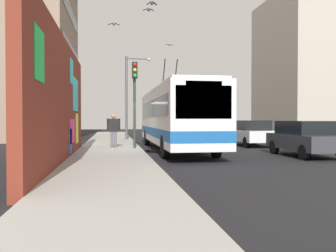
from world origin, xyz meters
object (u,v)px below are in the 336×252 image
city_bus (175,116)px  parked_car_dark_gray (305,138)px  pedestrian_midblock (114,128)px  traffic_light (135,91)px  street_lamp (130,91)px  parked_car_white (251,132)px

city_bus → parked_car_dark_gray: bearing=-127.3°
city_bus → pedestrian_midblock: bearing=84.9°
pedestrian_midblock → traffic_light: bearing=-117.3°
parked_car_dark_gray → street_lamp: (11.85, 7.22, 2.90)m
parked_car_white → pedestrian_midblock: bearing=103.4°
city_bus → parked_car_white: size_ratio=2.88×
parked_car_dark_gray → parked_car_white: (6.26, 0.00, 0.00)m
pedestrian_midblock → city_bus: bearing=-95.1°
traffic_light → parked_car_white: bearing=-70.8°
city_bus → pedestrian_midblock: size_ratio=6.86×
street_lamp → pedestrian_midblock: bearing=171.0°
parked_car_dark_gray → parked_car_white: 6.26m
parked_car_white → pedestrian_midblock: 8.67m
pedestrian_midblock → traffic_light: 2.28m
parked_car_white → street_lamp: (5.60, 7.22, 2.90)m
city_bus → parked_car_white: (2.30, -5.20, -0.99)m
city_bus → street_lamp: street_lamp is taller
parked_car_dark_gray → street_lamp: size_ratio=0.66×
street_lamp → parked_car_dark_gray: bearing=-148.7°
parked_car_white → street_lamp: 9.58m
street_lamp → traffic_light: bearing=179.1°
parked_car_white → street_lamp: street_lamp is taller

